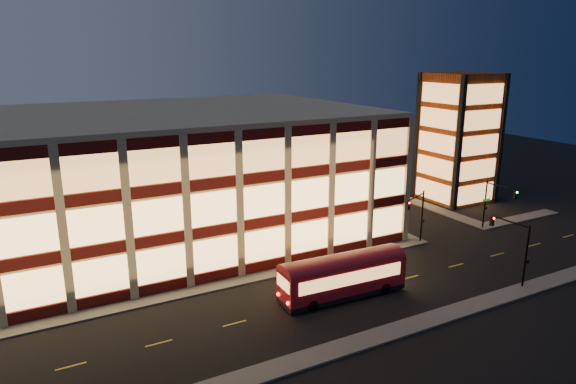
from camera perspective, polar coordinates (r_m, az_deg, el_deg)
ground at (r=47.48m, az=-6.55°, el=-10.61°), size 200.00×200.00×0.00m
sidewalk_office_south at (r=47.41m, az=-10.44°, el=-10.71°), size 54.00×2.00×0.15m
sidewalk_office_east at (r=71.72m, az=5.42°, el=-1.53°), size 2.00×30.00×0.15m
sidewalk_tower_south at (r=71.98m, az=24.09°, el=-2.76°), size 14.00×2.00×0.15m
sidewalk_tower_west at (r=78.19m, az=12.13°, el=-0.40°), size 2.00×30.00×0.15m
sidewalk_near at (r=37.20m, az=1.43°, el=-18.24°), size 100.00×2.00×0.15m
office_building at (r=59.68m, az=-15.52°, el=1.70°), size 50.45×30.45×14.50m
stair_tower at (r=76.85m, az=18.35°, el=5.71°), size 8.60×8.60×18.00m
traffic_signal_far at (r=57.52m, az=14.17°, el=-1.94°), size 3.79×1.87×6.00m
traffic_signal_right at (r=64.97m, az=22.07°, el=-0.66°), size 1.20×4.37×6.00m
traffic_signal_near at (r=51.28m, az=23.76°, el=-4.87°), size 0.32×4.45×6.00m
trolley_bus at (r=45.18m, az=6.10°, el=-9.00°), size 11.50×3.42×3.86m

